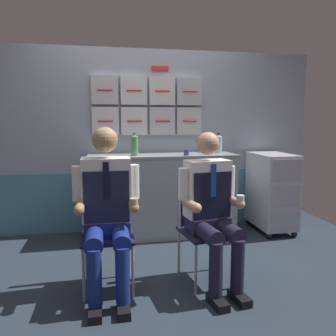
{
  "coord_description": "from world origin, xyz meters",
  "views": [
    {
      "loc": [
        -0.47,
        -2.68,
        1.33
      ],
      "look_at": [
        0.08,
        0.16,
        0.91
      ],
      "focal_mm": 36.12,
      "sensor_mm": 36.0,
      "label": 1
    }
  ],
  "objects_px": {
    "service_trolley": "(272,190)",
    "sparkling_bottle_green": "(135,145)",
    "folding_chair_left": "(107,222)",
    "crew_member_right": "(212,204)",
    "espresso_cup_small": "(186,152)",
    "folding_chair_right": "(203,219)",
    "crew_member_left": "(107,204)"
  },
  "relations": [
    {
      "from": "service_trolley",
      "to": "sparkling_bottle_green",
      "type": "xyz_separation_m",
      "value": [
        -1.63,
        0.02,
        0.56
      ]
    },
    {
      "from": "folding_chair_left",
      "to": "crew_member_right",
      "type": "relative_size",
      "value": 0.67
    },
    {
      "from": "service_trolley",
      "to": "espresso_cup_small",
      "type": "height_order",
      "value": "espresso_cup_small"
    },
    {
      "from": "crew_member_right",
      "to": "sparkling_bottle_green",
      "type": "height_order",
      "value": "crew_member_right"
    },
    {
      "from": "crew_member_right",
      "to": "espresso_cup_small",
      "type": "bearing_deg",
      "value": 86.21
    },
    {
      "from": "service_trolley",
      "to": "folding_chair_right",
      "type": "relative_size",
      "value": 1.12
    },
    {
      "from": "service_trolley",
      "to": "crew_member_right",
      "type": "bearing_deg",
      "value": -133.99
    },
    {
      "from": "crew_member_left",
      "to": "crew_member_right",
      "type": "height_order",
      "value": "crew_member_left"
    },
    {
      "from": "folding_chair_left",
      "to": "sparkling_bottle_green",
      "type": "relative_size",
      "value": 3.33
    },
    {
      "from": "crew_member_left",
      "to": "sparkling_bottle_green",
      "type": "distance_m",
      "value": 1.25
    },
    {
      "from": "folding_chair_left",
      "to": "folding_chair_right",
      "type": "height_order",
      "value": "same"
    },
    {
      "from": "sparkling_bottle_green",
      "to": "service_trolley",
      "type": "bearing_deg",
      "value": -0.76
    },
    {
      "from": "crew_member_right",
      "to": "service_trolley",
      "type": "bearing_deg",
      "value": 46.01
    },
    {
      "from": "service_trolley",
      "to": "crew_member_left",
      "type": "distance_m",
      "value": 2.26
    },
    {
      "from": "service_trolley",
      "to": "espresso_cup_small",
      "type": "distance_m",
      "value": 1.17
    },
    {
      "from": "sparkling_bottle_green",
      "to": "espresso_cup_small",
      "type": "distance_m",
      "value": 0.58
    },
    {
      "from": "folding_chair_left",
      "to": "crew_member_left",
      "type": "relative_size",
      "value": 0.65
    },
    {
      "from": "espresso_cup_small",
      "to": "folding_chair_right",
      "type": "bearing_deg",
      "value": -95.79
    },
    {
      "from": "folding_chair_left",
      "to": "crew_member_left",
      "type": "height_order",
      "value": "crew_member_left"
    },
    {
      "from": "folding_chair_right",
      "to": "sparkling_bottle_green",
      "type": "distance_m",
      "value": 1.27
    },
    {
      "from": "sparkling_bottle_green",
      "to": "espresso_cup_small",
      "type": "height_order",
      "value": "sparkling_bottle_green"
    },
    {
      "from": "folding_chair_right",
      "to": "folding_chair_left",
      "type": "bearing_deg",
      "value": 176.45
    },
    {
      "from": "crew_member_left",
      "to": "crew_member_right",
      "type": "distance_m",
      "value": 0.81
    },
    {
      "from": "folding_chair_right",
      "to": "espresso_cup_small",
      "type": "distance_m",
      "value": 1.09
    },
    {
      "from": "espresso_cup_small",
      "to": "crew_member_right",
      "type": "bearing_deg",
      "value": -93.79
    },
    {
      "from": "service_trolley",
      "to": "espresso_cup_small",
      "type": "relative_size",
      "value": 14.84
    },
    {
      "from": "service_trolley",
      "to": "folding_chair_right",
      "type": "distance_m",
      "value": 1.55
    },
    {
      "from": "service_trolley",
      "to": "crew_member_left",
      "type": "xyz_separation_m",
      "value": [
        -1.95,
        -1.13,
        0.2
      ]
    },
    {
      "from": "crew_member_left",
      "to": "crew_member_right",
      "type": "relative_size",
      "value": 1.03
    },
    {
      "from": "crew_member_left",
      "to": "espresso_cup_small",
      "type": "distance_m",
      "value": 1.43
    },
    {
      "from": "folding_chair_left",
      "to": "crew_member_right",
      "type": "height_order",
      "value": "crew_member_right"
    },
    {
      "from": "folding_chair_left",
      "to": "sparkling_bottle_green",
      "type": "distance_m",
      "value": 1.18
    }
  ]
}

